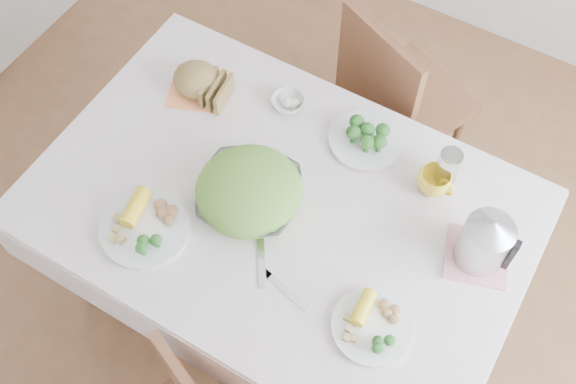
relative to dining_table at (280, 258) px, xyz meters
The scene contains 17 objects.
floor 0.38m from the dining_table, ahead, with size 3.60×3.60×0.00m, color brown.
dining_table is the anchor object (origin of this frame).
tablecloth 0.38m from the dining_table, ahead, with size 1.50×1.00×0.01m, color silver.
chair_far 0.82m from the dining_table, 83.25° to the left, with size 0.42×0.42×0.93m, color brown.
salad_bowl 0.43m from the dining_table, 154.74° to the right, with size 0.30×0.30×0.07m, color white.
dinner_plate_left 0.57m from the dining_table, 136.45° to the right, with size 0.27×0.27×0.02m, color white.
dinner_plate_right 0.62m from the dining_table, 26.28° to the right, with size 0.23×0.23×0.02m, color white.
broccoli_plate 0.54m from the dining_table, 70.22° to the left, with size 0.24×0.24×0.02m, color beige.
napkin 0.66m from the dining_table, 152.33° to the left, with size 0.19×0.19×0.00m, color #FE8F4D.
bread_loaf 0.69m from the dining_table, 152.33° to the left, with size 0.16×0.15×0.10m, color brown.
fruit_bowl 0.55m from the dining_table, 116.58° to the left, with size 0.11×0.11×0.03m, color white.
yellow_mug 0.64m from the dining_table, 37.28° to the left, with size 0.10×0.10×0.08m, color yellow.
glass_tumbler 0.69m from the dining_table, 40.55° to the left, with size 0.07×0.07×0.13m, color white.
pink_tray 0.72m from the dining_table, 13.17° to the left, with size 0.18×0.18×0.01m, color #CC7D81.
electric_kettle 0.79m from the dining_table, 13.17° to the left, with size 0.14×0.14×0.20m, color #B2B5BA.
fork_left 0.43m from the dining_table, 74.88° to the right, with size 0.02×0.19×0.00m, color silver.
knife 0.48m from the dining_table, 55.79° to the right, with size 0.02×0.17×0.00m, color silver.
Camera 1 is at (0.55, -0.87, 2.55)m, focal length 42.00 mm.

